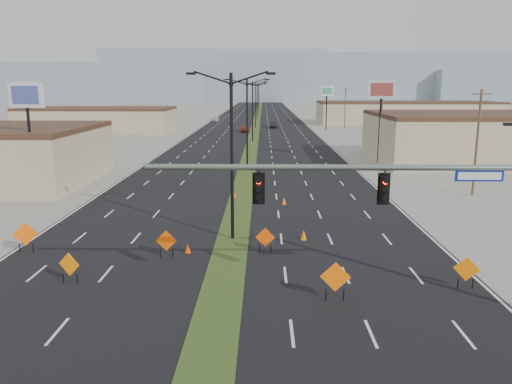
{
  "coord_description": "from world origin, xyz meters",
  "views": [
    {
      "loc": [
        1.89,
        -17.48,
        9.24
      ],
      "look_at": [
        1.46,
        10.91,
        3.2
      ],
      "focal_mm": 35.0,
      "sensor_mm": 36.0,
      "label": 1
    }
  ],
  "objects_px": {
    "car_mid": "(273,125)",
    "streetlight_0": "(232,152)",
    "cone_0": "(188,248)",
    "pole_sign_east_near": "(381,95)",
    "streetlight_6": "(259,96)",
    "streetlight_5": "(258,98)",
    "construction_sign_3": "(265,238)",
    "construction_sign_2": "(166,242)",
    "pole_sign_west": "(27,104)",
    "signal_mast": "(430,200)",
    "streetlight_1": "(247,120)",
    "cone_1": "(304,235)",
    "streetlight_4": "(257,100)",
    "car_left": "(245,129)",
    "streetlight_3": "(255,103)",
    "construction_sign_0": "(25,235)",
    "pole_sign_east_far": "(327,94)",
    "streetlight_2": "(252,109)",
    "cone_2": "(284,201)",
    "car_far": "(215,119)",
    "construction_sign_1": "(69,266)",
    "cone_3": "(234,195)",
    "construction_sign_5": "(467,270)",
    "construction_sign_4": "(335,278)"
  },
  "relations": [
    {
      "from": "streetlight_4",
      "to": "streetlight_5",
      "type": "distance_m",
      "value": 28.0
    },
    {
      "from": "streetlight_3",
      "to": "pole_sign_west",
      "type": "xyz_separation_m",
      "value": [
        -17.65,
        -72.07,
        2.4
      ]
    },
    {
      "from": "streetlight_5",
      "to": "car_mid",
      "type": "distance_m",
      "value": 56.49
    },
    {
      "from": "cone_1",
      "to": "construction_sign_1",
      "type": "bearing_deg",
      "value": -149.0
    },
    {
      "from": "streetlight_6",
      "to": "construction_sign_2",
      "type": "distance_m",
      "value": 171.53
    },
    {
      "from": "pole_sign_east_near",
      "to": "cone_0",
      "type": "bearing_deg",
      "value": -103.93
    },
    {
      "from": "streetlight_2",
      "to": "cone_0",
      "type": "xyz_separation_m",
      "value": [
        -2.37,
        -58.7,
        -5.12
      ]
    },
    {
      "from": "streetlight_2",
      "to": "pole_sign_east_far",
      "type": "distance_m",
      "value": 28.53
    },
    {
      "from": "streetlight_6",
      "to": "construction_sign_3",
      "type": "relative_size",
      "value": 6.84
    },
    {
      "from": "streetlight_5",
      "to": "construction_sign_4",
      "type": "bearing_deg",
      "value": -88.06
    },
    {
      "from": "streetlight_6",
      "to": "pole_sign_east_far",
      "type": "height_order",
      "value": "streetlight_6"
    },
    {
      "from": "construction_sign_0",
      "to": "pole_sign_east_far",
      "type": "distance_m",
      "value": 87.2
    },
    {
      "from": "streetlight_3",
      "to": "streetlight_5",
      "type": "height_order",
      "value": "same"
    },
    {
      "from": "streetlight_5",
      "to": "car_far",
      "type": "distance_m",
      "value": 39.26
    },
    {
      "from": "streetlight_5",
      "to": "construction_sign_2",
      "type": "bearing_deg",
      "value": -91.37
    },
    {
      "from": "pole_sign_east_near",
      "to": "construction_sign_0",
      "type": "bearing_deg",
      "value": -114.38
    },
    {
      "from": "construction_sign_5",
      "to": "cone_0",
      "type": "height_order",
      "value": "construction_sign_5"
    },
    {
      "from": "construction_sign_4",
      "to": "cone_2",
      "type": "relative_size",
      "value": 2.97
    },
    {
      "from": "streetlight_5",
      "to": "cone_1",
      "type": "bearing_deg",
      "value": -88.22
    },
    {
      "from": "construction_sign_2",
      "to": "pole_sign_east_near",
      "type": "xyz_separation_m",
      "value": [
        19.47,
        35.2,
        7.24
      ]
    },
    {
      "from": "cone_2",
      "to": "streetlight_4",
      "type": "bearing_deg",
      "value": 91.97
    },
    {
      "from": "car_left",
      "to": "cone_2",
      "type": "height_order",
      "value": "car_left"
    },
    {
      "from": "signal_mast",
      "to": "streetlight_6",
      "type": "distance_m",
      "value": 178.21
    },
    {
      "from": "streetlight_1",
      "to": "cone_1",
      "type": "xyz_separation_m",
      "value": [
        4.36,
        -28.16,
        -5.11
      ]
    },
    {
      "from": "streetlight_5",
      "to": "construction_sign_3",
      "type": "bearing_deg",
      "value": -89.19
    },
    {
      "from": "construction_sign_1",
      "to": "construction_sign_5",
      "type": "distance_m",
      "value": 18.63
    },
    {
      "from": "pole_sign_east_near",
      "to": "streetlight_6",
      "type": "bearing_deg",
      "value": 110.89
    },
    {
      "from": "streetlight_6",
      "to": "construction_sign_2",
      "type": "height_order",
      "value": "streetlight_6"
    },
    {
      "from": "streetlight_5",
      "to": "car_left",
      "type": "bearing_deg",
      "value": -91.71
    },
    {
      "from": "cone_0",
      "to": "pole_sign_west",
      "type": "relative_size",
      "value": 0.06
    },
    {
      "from": "streetlight_6",
      "to": "cone_3",
      "type": "distance_m",
      "value": 156.67
    },
    {
      "from": "streetlight_5",
      "to": "construction_sign_3",
      "type": "height_order",
      "value": "streetlight_5"
    },
    {
      "from": "streetlight_1",
      "to": "cone_1",
      "type": "bearing_deg",
      "value": -81.19
    },
    {
      "from": "streetlight_5",
      "to": "car_left",
      "type": "distance_m",
      "value": 67.2
    },
    {
      "from": "streetlight_0",
      "to": "cone_0",
      "type": "height_order",
      "value": "streetlight_0"
    },
    {
      "from": "car_mid",
      "to": "streetlight_0",
      "type": "bearing_deg",
      "value": -92.33
    },
    {
      "from": "construction_sign_3",
      "to": "streetlight_4",
      "type": "bearing_deg",
      "value": 94.96
    },
    {
      "from": "car_far",
      "to": "construction_sign_0",
      "type": "xyz_separation_m",
      "value": [
        -0.66,
        -105.36,
        0.35
      ]
    },
    {
      "from": "streetlight_2",
      "to": "streetlight_4",
      "type": "height_order",
      "value": "same"
    },
    {
      "from": "construction_sign_3",
      "to": "construction_sign_4",
      "type": "bearing_deg",
      "value": -60.66
    },
    {
      "from": "streetlight_0",
      "to": "cone_2",
      "type": "xyz_separation_m",
      "value": [
        3.54,
        9.15,
        -5.12
      ]
    },
    {
      "from": "streetlight_1",
      "to": "pole_sign_east_far",
      "type": "distance_m",
      "value": 54.18
    },
    {
      "from": "car_left",
      "to": "construction_sign_5",
      "type": "relative_size",
      "value": 2.54
    },
    {
      "from": "cone_2",
      "to": "cone_3",
      "type": "relative_size",
      "value": 1.08
    },
    {
      "from": "construction_sign_3",
      "to": "pole_sign_west",
      "type": "height_order",
      "value": "pole_sign_west"
    },
    {
      "from": "construction_sign_3",
      "to": "streetlight_0",
      "type": "bearing_deg",
      "value": 131.58
    },
    {
      "from": "construction_sign_0",
      "to": "streetlight_4",
      "type": "bearing_deg",
      "value": 60.85
    },
    {
      "from": "cone_0",
      "to": "cone_1",
      "type": "height_order",
      "value": "cone_1"
    },
    {
      "from": "signal_mast",
      "to": "cone_0",
      "type": "bearing_deg",
      "value": 146.25
    },
    {
      "from": "construction_sign_1",
      "to": "pole_sign_east_near",
      "type": "relative_size",
      "value": 0.15
    }
  ]
}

